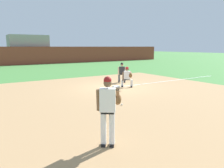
% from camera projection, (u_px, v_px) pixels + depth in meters
% --- Properties ---
extents(ground_plane, '(160.00, 160.00, 0.00)m').
position_uv_depth(ground_plane, '(116.00, 87.00, 14.09)').
color(ground_plane, '#47843D').
extents(infield_dirt_patch, '(18.00, 18.00, 0.01)m').
position_uv_depth(infield_dirt_patch, '(114.00, 104.00, 9.92)').
color(infield_dirt_patch, tan).
rests_on(infield_dirt_patch, ground).
extents(foul_line_stripe, '(10.30, 0.10, 0.00)m').
position_uv_depth(foul_line_stripe, '(171.00, 81.00, 16.84)').
color(foul_line_stripe, white).
rests_on(foul_line_stripe, ground).
extents(first_base_bag, '(0.38, 0.38, 0.09)m').
position_uv_depth(first_base_bag, '(116.00, 87.00, 14.08)').
color(first_base_bag, white).
rests_on(first_base_bag, ground).
extents(baseball, '(0.07, 0.07, 0.07)m').
position_uv_depth(baseball, '(122.00, 104.00, 9.77)').
color(baseball, white).
rests_on(baseball, ground).
extents(pitcher, '(0.84, 0.56, 1.86)m').
position_uv_depth(pitcher, '(108.00, 107.00, 5.61)').
color(pitcher, black).
rests_on(pitcher, ground).
extents(first_baseman, '(0.71, 1.09, 1.34)m').
position_uv_depth(first_baseman, '(127.00, 76.00, 13.98)').
color(first_baseman, black).
rests_on(first_baseman, ground).
extents(umpire, '(0.68, 0.65, 1.46)m').
position_uv_depth(umpire, '(122.00, 72.00, 15.91)').
color(umpire, black).
rests_on(umpire, ground).
extents(outfield_wall, '(48.00, 0.50, 2.60)m').
position_uv_depth(outfield_wall, '(33.00, 56.00, 32.08)').
color(outfield_wall, brown).
rests_on(outfield_wall, ground).
extents(stadium_seating_block, '(5.72, 3.35, 4.35)m').
position_uv_depth(stadium_seating_block, '(29.00, 49.00, 33.98)').
color(stadium_seating_block, gray).
rests_on(stadium_seating_block, ground).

